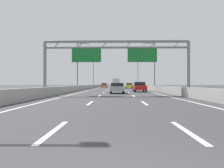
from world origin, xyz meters
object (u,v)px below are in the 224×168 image
at_px(streetlamp_left_mid, 79,63).
at_px(silver_car, 117,88).
at_px(streetlamp_right_mid, 153,63).
at_px(streetlamp_left_far, 94,72).
at_px(black_car, 115,85).
at_px(orange_car, 104,85).
at_px(blue_car, 116,85).
at_px(red_car, 140,87).
at_px(sign_gantry, 116,53).
at_px(box_truck, 116,83).
at_px(white_car, 115,85).
at_px(streetlamp_right_far, 137,72).
at_px(yellow_car, 129,86).

distance_m(streetlamp_left_mid, silver_car, 17.64).
xyz_separation_m(streetlamp_left_mid, streetlamp_right_mid, (14.93, 0.00, 0.00)).
distance_m(streetlamp_left_mid, streetlamp_left_far, 33.53).
xyz_separation_m(streetlamp_left_mid, streetlamp_left_far, (0.00, 33.53, 0.00)).
xyz_separation_m(black_car, orange_car, (-3.73, -52.14, 0.00)).
distance_m(orange_car, blue_car, 5.79).
xyz_separation_m(streetlamp_right_mid, red_car, (-3.75, -9.39, -4.60)).
height_order(streetlamp_right_mid, streetlamp_left_far, same).
xyz_separation_m(black_car, red_car, (3.78, -92.02, 0.05)).
height_order(sign_gantry, blue_car, sign_gantry).
relative_size(streetlamp_right_mid, box_truck, 1.07).
relative_size(white_car, box_truck, 0.53).
bearing_deg(orange_car, blue_car, -48.58).
height_order(silver_car, box_truck, box_truck).
distance_m(streetlamp_left_far, streetlamp_right_far, 14.93).
relative_size(black_car, box_truck, 0.50).
distance_m(sign_gantry, streetlamp_right_mid, 20.59).
xyz_separation_m(streetlamp_right_mid, black_car, (-7.52, 82.63, -4.66)).
distance_m(sign_gantry, streetlamp_left_far, 53.21).
height_order(streetlamp_left_mid, streetlamp_left_far, same).
height_order(yellow_car, silver_car, yellow_car).
xyz_separation_m(red_car, silver_car, (-3.60, -5.84, -0.08)).
distance_m(black_car, orange_car, 52.27).
height_order(blue_car, silver_car, blue_car).
relative_size(red_car, box_truck, 0.48).
height_order(streetlamp_left_far, silver_car, streetlamp_left_far).
bearing_deg(silver_car, yellow_car, 83.64).
bearing_deg(streetlamp_right_far, box_truck, 147.43).
height_order(streetlamp_right_far, black_car, streetlamp_right_far).
bearing_deg(yellow_car, orange_car, 116.99).
height_order(black_car, blue_car, blue_car).
bearing_deg(streetlamp_right_far, orange_car, -164.88).
xyz_separation_m(yellow_car, box_truck, (-3.50, 22.26, 0.95)).
xyz_separation_m(sign_gantry, blue_car, (0.09, 45.31, -4.07)).
xyz_separation_m(streetlamp_left_far, red_car, (11.18, -42.92, -4.60)).
xyz_separation_m(streetlamp_right_far, black_car, (-7.52, 49.10, -4.66)).
xyz_separation_m(black_car, box_truck, (0.15, -44.39, 0.96)).
distance_m(sign_gantry, orange_car, 49.96).
bearing_deg(yellow_car, streetlamp_right_far, 77.56).
relative_size(streetlamp_left_mid, streetlamp_right_far, 1.00).
relative_size(sign_gantry, streetlamp_right_far, 1.79).
distance_m(black_car, yellow_car, 66.75).
bearing_deg(streetlamp_left_mid, streetlamp_right_far, 66.00).
bearing_deg(sign_gantry, white_car, 90.09).
height_order(streetlamp_right_mid, red_car, streetlamp_right_mid).
height_order(sign_gantry, streetlamp_right_far, streetlamp_right_far).
distance_m(white_car, black_car, 31.57).
xyz_separation_m(orange_car, blue_car, (3.83, -4.34, 0.03)).
distance_m(streetlamp_right_far, red_car, 43.33).
xyz_separation_m(blue_car, silver_car, (0.08, -41.38, -0.06)).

